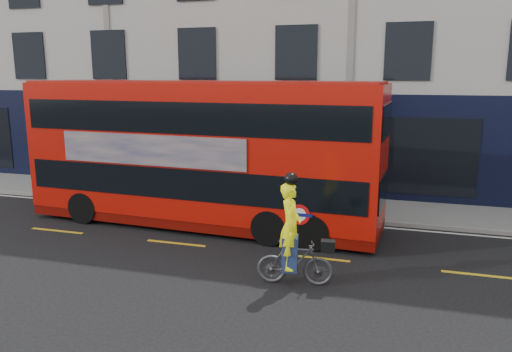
% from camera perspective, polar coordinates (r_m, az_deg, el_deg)
% --- Properties ---
extents(ground, '(120.00, 120.00, 0.00)m').
position_cam_1_polar(ground, '(11.95, 5.54, -11.77)').
color(ground, black).
rests_on(ground, ground).
extents(pavement, '(60.00, 3.00, 0.12)m').
position_cam_1_polar(pavement, '(18.01, 9.58, -3.57)').
color(pavement, gray).
rests_on(pavement, ground).
extents(kerb, '(60.00, 0.12, 0.13)m').
position_cam_1_polar(kerb, '(16.58, 8.92, -4.87)').
color(kerb, gray).
rests_on(kerb, ground).
extents(building_terrace, '(50.00, 10.07, 15.00)m').
position_cam_1_polar(building_terrace, '(23.97, 12.25, 17.99)').
color(building_terrace, '#ABA9A1').
rests_on(building_terrace, ground).
extents(road_edge_line, '(58.00, 0.10, 0.01)m').
position_cam_1_polar(road_edge_line, '(16.31, 8.77, -5.37)').
color(road_edge_line, silver).
rests_on(road_edge_line, ground).
extents(lane_dashes, '(58.00, 0.12, 0.01)m').
position_cam_1_polar(lane_dashes, '(13.31, 6.81, -9.26)').
color(lane_dashes, gold).
rests_on(lane_dashes, ground).
extents(bus, '(11.33, 3.14, 4.52)m').
position_cam_1_polar(bus, '(15.60, -6.21, 2.64)').
color(bus, '#B71007').
rests_on(bus, ground).
extents(cyclist, '(1.80, 0.78, 2.61)m').
position_cam_1_polar(cyclist, '(11.39, 4.27, -8.04)').
color(cyclist, '#45474A').
rests_on(cyclist, ground).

